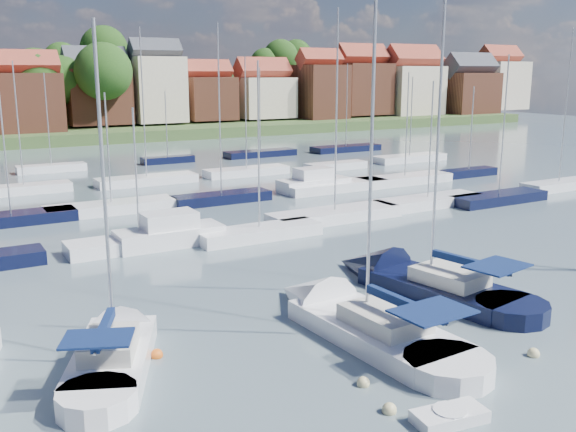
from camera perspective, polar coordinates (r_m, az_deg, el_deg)
ground at (r=63.20m, az=-12.05°, el=2.22°), size 260.00×260.00×0.00m
sailboat_left at (r=27.14m, az=-14.94°, el=-11.26°), size 6.69×10.58×14.14m
sailboat_centre at (r=29.21m, az=5.45°, el=-9.13°), size 4.17×13.23×17.67m
sailboat_navy at (r=34.73m, az=11.02°, el=-5.72°), size 5.63×13.26×17.75m
tender at (r=22.53m, az=14.17°, el=-16.88°), size 2.58×1.46×0.53m
buoy_b at (r=22.77m, az=8.98°, el=-16.87°), size 0.50×0.50×0.50m
buoy_c at (r=24.34m, az=6.70°, el=-14.74°), size 0.48×0.48×0.48m
buoy_d at (r=28.21m, az=20.97°, el=-11.55°), size 0.49×0.49×0.49m
buoy_e at (r=37.51m, az=12.98°, el=-4.98°), size 0.48×0.48×0.48m
buoy_h at (r=26.85m, az=-11.58°, el=-12.19°), size 0.50×0.50×0.50m
marina_field at (r=59.24m, az=-8.86°, el=2.09°), size 79.62×41.41×15.93m
far_shore_town at (r=153.53m, az=-22.32°, el=9.30°), size 212.46×90.00×22.27m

